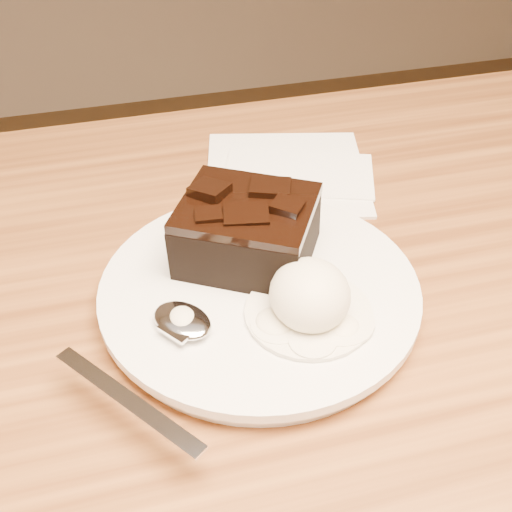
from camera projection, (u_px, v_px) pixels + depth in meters
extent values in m
cylinder|color=white|center=(259.00, 294.00, 0.50)|extent=(0.24, 0.24, 0.02)
cube|color=black|center=(247.00, 234.00, 0.50)|extent=(0.13, 0.12, 0.05)
ellipsoid|color=white|center=(310.00, 295.00, 0.46)|extent=(0.06, 0.06, 0.05)
cylinder|color=silver|center=(308.00, 314.00, 0.47)|extent=(0.09, 0.09, 0.00)
cube|color=white|center=(286.00, 172.00, 0.65)|extent=(0.19, 0.19, 0.01)
cube|color=black|center=(215.00, 272.00, 0.50)|extent=(0.01, 0.01, 0.00)
cube|color=black|center=(288.00, 272.00, 0.50)|extent=(0.01, 0.01, 0.00)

